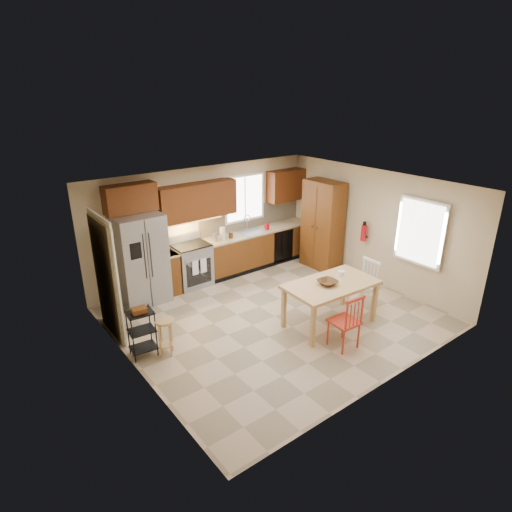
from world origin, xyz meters
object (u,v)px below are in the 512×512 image
Objects in this scene: table_jar at (341,275)px; bar_stool at (166,337)px; soap_bottle at (267,226)px; range_stove at (192,265)px; chair_white at (362,285)px; table_bowl at (327,285)px; pantry at (322,225)px; utility_cart at (142,333)px; dining_table at (330,304)px; fire_extinguisher at (364,233)px; refrigerator at (141,259)px; chair_red at (344,321)px.

table_jar is 3.33m from bar_stool.
bar_stool is (-3.67, -1.96, -0.68)m from soap_bottle.
range_stove is 0.94× the size of chair_white.
soap_bottle reaches higher than chair_white.
table_bowl is 0.48m from table_jar.
pantry is 3.30× the size of bar_stool.
utility_cart is at bearing 163.34° from table_jar.
pantry is 2.78m from dining_table.
utility_cart is (-0.31, 0.20, 0.09)m from bar_stool.
table_bowl is at bearing -15.39° from utility_cart.
fire_extinguisher is at bearing -46.55° from chair_white.
table_jar is 0.24× the size of bar_stool.
fire_extinguisher reaches higher than bar_stool.
range_stove reaches higher than table_bowl.
soap_bottle is at bearing 29.33° from utility_cart.
dining_table is at bearing -51.68° from refrigerator.
refrigerator is 4.11m from chair_red.
dining_table is 1.70× the size of chair_red.
soap_bottle is 0.09× the size of pantry.
bar_stool is at bearing 160.75° from table_bowl.
chair_white reaches higher than dining_table.
pantry reaches higher than dining_table.
refrigerator is 1.98× the size of range_stove.
utility_cart is at bearing 159.17° from table_bowl.
refrigerator is 0.87× the size of pantry.
table_bowl is (-1.91, -2.01, -0.23)m from pantry.
soap_bottle is at bearing 35.92° from bar_stool.
fire_extinguisher is at bearing 37.11° from chair_red.
pantry is 2.56× the size of utility_cart.
chair_white is 1.54× the size of bar_stool.
dining_table is 0.43m from table_bowl.
bar_stool is (-2.46, 1.60, -0.17)m from chair_red.
range_stove is 3.19m from pantry.
soap_bottle is at bearing -2.40° from range_stove.
fire_extinguisher is (4.33, -1.98, 0.19)m from refrigerator.
pantry reaches higher than bar_stool.
chair_red is at bearing 121.12° from chair_white.
pantry is (0.95, -0.90, 0.05)m from soap_bottle.
refrigerator reaches higher than soap_bottle.
range_stove is 2.72× the size of table_bowl.
table_jar is (-0.58, 0.05, 0.37)m from chair_white.
chair_red is at bearing -115.48° from dining_table.
soap_bottle is at bearing -0.45° from refrigerator.
refrigerator reaches higher than chair_red.
table_bowl reaches higher than utility_cart.
chair_red reaches higher than bar_stool.
table_jar reaches higher than table_bowl.
soap_bottle reaches higher than range_stove.
soap_bottle reaches higher than table_jar.
utility_cart is at bearing 154.58° from bar_stool.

